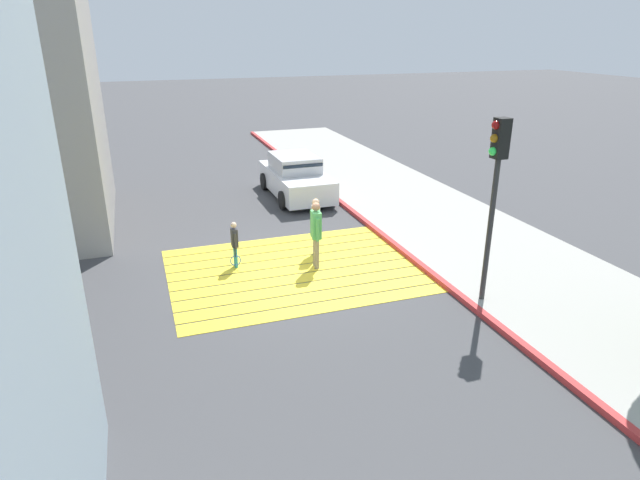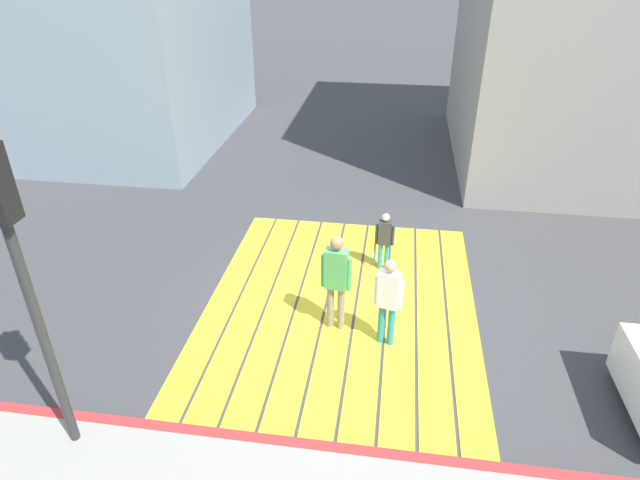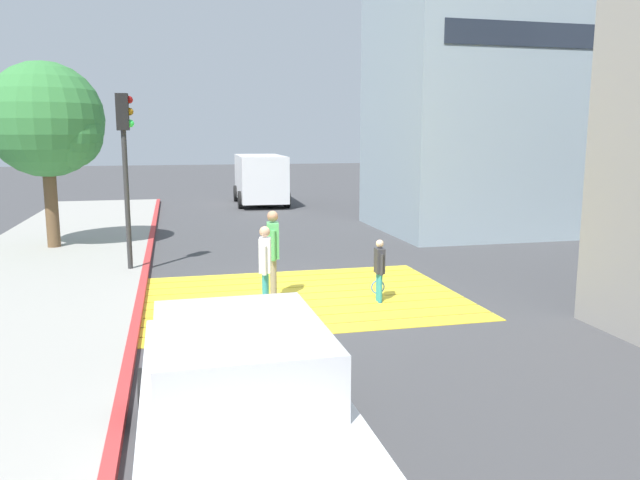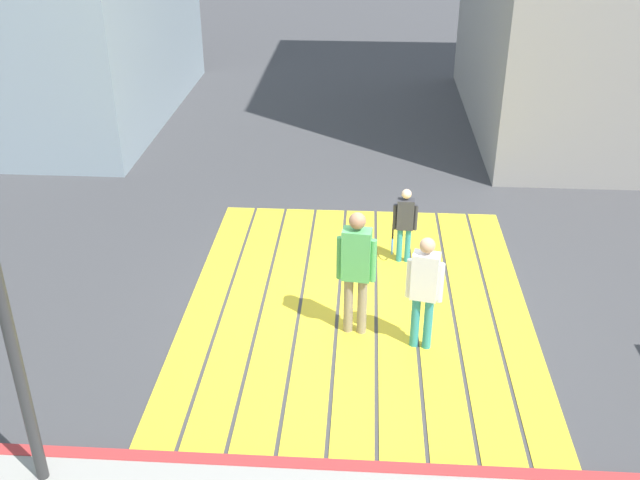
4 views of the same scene
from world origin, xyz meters
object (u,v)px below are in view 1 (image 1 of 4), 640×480
(pedestrian_adult_trailing, at_px, (316,230))
(pedestrian_child_with_racket, at_px, (235,242))
(traffic_light_corner, at_px, (496,175))
(car_parked_near_curb, at_px, (296,178))
(pedestrian_adult_lead, at_px, (316,222))

(pedestrian_adult_trailing, relative_size, pedestrian_child_with_racket, 1.43)
(pedestrian_adult_trailing, bearing_deg, pedestrian_child_with_racket, -19.63)
(traffic_light_corner, bearing_deg, car_parked_near_curb, -80.68)
(pedestrian_adult_trailing, xyz_separation_m, pedestrian_child_with_racket, (2.01, -0.72, -0.34))
(traffic_light_corner, bearing_deg, pedestrian_adult_lead, -56.47)
(car_parked_near_curb, distance_m, pedestrian_adult_trailing, 6.63)
(car_parked_near_curb, distance_m, pedestrian_adult_lead, 5.71)
(traffic_light_corner, relative_size, pedestrian_adult_lead, 2.61)
(car_parked_near_curb, relative_size, pedestrian_adult_trailing, 2.39)
(pedestrian_child_with_racket, bearing_deg, pedestrian_adult_lead, -176.08)
(pedestrian_adult_lead, distance_m, pedestrian_child_with_racket, 2.32)
(pedestrian_adult_lead, bearing_deg, pedestrian_child_with_racket, 3.92)
(car_parked_near_curb, bearing_deg, pedestrian_adult_lead, 79.03)
(car_parked_near_curb, xyz_separation_m, pedestrian_child_with_racket, (3.39, 5.76, -0.03))
(pedestrian_adult_trailing, bearing_deg, pedestrian_adult_lead, -108.32)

